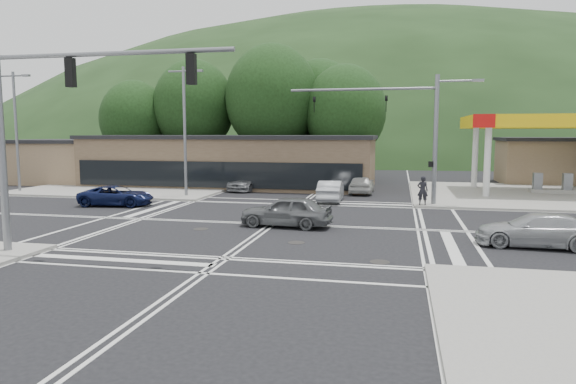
% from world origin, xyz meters
% --- Properties ---
extents(ground, '(120.00, 120.00, 0.00)m').
position_xyz_m(ground, '(0.00, 0.00, 0.00)').
color(ground, black).
rests_on(ground, ground).
extents(sidewalk_ne, '(16.00, 16.00, 0.15)m').
position_xyz_m(sidewalk_ne, '(15.00, 15.00, 0.07)').
color(sidewalk_ne, gray).
rests_on(sidewalk_ne, ground).
extents(sidewalk_nw, '(16.00, 16.00, 0.15)m').
position_xyz_m(sidewalk_nw, '(-15.00, 15.00, 0.07)').
color(sidewalk_nw, gray).
rests_on(sidewalk_nw, ground).
extents(gas_station_canopy, '(12.32, 8.34, 5.75)m').
position_xyz_m(gas_station_canopy, '(16.99, 15.99, 5.04)').
color(gas_station_canopy, silver).
rests_on(gas_station_canopy, ground).
extents(convenience_store, '(10.00, 6.00, 3.80)m').
position_xyz_m(convenience_store, '(20.00, 25.00, 1.90)').
color(convenience_store, '#846B4F').
rests_on(convenience_store, ground).
extents(commercial_row, '(24.00, 8.00, 4.00)m').
position_xyz_m(commercial_row, '(-8.00, 17.00, 2.00)').
color(commercial_row, brown).
rests_on(commercial_row, ground).
extents(commercial_nw, '(8.00, 7.00, 3.60)m').
position_xyz_m(commercial_nw, '(-24.00, 17.00, 1.80)').
color(commercial_nw, '#846B4F').
rests_on(commercial_nw, ground).
extents(hill_north, '(252.00, 126.00, 140.00)m').
position_xyz_m(hill_north, '(0.00, 90.00, 0.00)').
color(hill_north, '#1D3317').
rests_on(hill_north, ground).
extents(tree_n_a, '(8.00, 8.00, 11.75)m').
position_xyz_m(tree_n_a, '(-14.00, 24.00, 7.14)').
color(tree_n_a, '#382619').
rests_on(tree_n_a, ground).
extents(tree_n_b, '(9.00, 9.00, 12.98)m').
position_xyz_m(tree_n_b, '(-6.00, 24.00, 7.79)').
color(tree_n_b, '#382619').
rests_on(tree_n_b, ground).
extents(tree_n_c, '(7.60, 7.60, 10.87)m').
position_xyz_m(tree_n_c, '(1.00, 24.00, 6.49)').
color(tree_n_c, '#382619').
rests_on(tree_n_c, ground).
extents(tree_n_d, '(6.80, 6.80, 9.76)m').
position_xyz_m(tree_n_d, '(-20.00, 23.00, 5.84)').
color(tree_n_d, '#382619').
rests_on(tree_n_d, ground).
extents(tree_n_e, '(8.40, 8.40, 11.98)m').
position_xyz_m(tree_n_e, '(-2.00, 28.00, 7.14)').
color(tree_n_e, '#382619').
rests_on(tree_n_e, ground).
extents(streetlight_nw, '(2.50, 0.25, 9.00)m').
position_xyz_m(streetlight_nw, '(-8.44, 9.00, 5.05)').
color(streetlight_nw, slate).
rests_on(streetlight_nw, ground).
extents(streetlight_w, '(2.50, 0.25, 9.00)m').
position_xyz_m(streetlight_w, '(-21.94, 9.00, 5.05)').
color(streetlight_w, slate).
rests_on(streetlight_w, ground).
extents(signal_mast_ne, '(11.65, 0.30, 8.00)m').
position_xyz_m(signal_mast_ne, '(6.95, 8.20, 5.07)').
color(signal_mast_ne, slate).
rests_on(signal_mast_ne, ground).
extents(signal_mast_sw, '(9.14, 0.28, 8.00)m').
position_xyz_m(signal_mast_sw, '(-6.39, -8.20, 5.12)').
color(signal_mast_sw, slate).
rests_on(signal_mast_sw, ground).
extents(car_blue_west, '(4.72, 2.61, 1.25)m').
position_xyz_m(car_blue_west, '(-11.06, 4.23, 0.63)').
color(car_blue_west, '#0D153C').
rests_on(car_blue_west, ground).
extents(car_grey_center, '(4.51, 2.06, 1.50)m').
position_xyz_m(car_grey_center, '(0.80, -0.49, 0.75)').
color(car_grey_center, '#5C5E60').
rests_on(car_grey_center, ground).
extents(car_silver_east, '(4.76, 2.23, 1.34)m').
position_xyz_m(car_silver_east, '(11.50, -2.68, 0.67)').
color(car_silver_east, '#A0A2A7').
rests_on(car_silver_east, ground).
extents(car_queue_a, '(1.64, 4.30, 1.40)m').
position_xyz_m(car_queue_a, '(1.70, 9.00, 0.70)').
color(car_queue_a, '#B0B3B7').
rests_on(car_queue_a, ground).
extents(car_queue_b, '(1.74, 4.29, 1.46)m').
position_xyz_m(car_queue_b, '(3.36, 14.00, 0.73)').
color(car_queue_b, beige).
rests_on(car_queue_b, ground).
extents(car_northbound, '(2.75, 5.08, 1.40)m').
position_xyz_m(car_northbound, '(-5.50, 14.29, 0.70)').
color(car_northbound, slate).
rests_on(car_northbound, ground).
extents(pedestrian, '(0.65, 0.44, 1.77)m').
position_xyz_m(pedestrian, '(7.50, 7.50, 1.04)').
color(pedestrian, black).
rests_on(pedestrian, sidewalk_ne).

